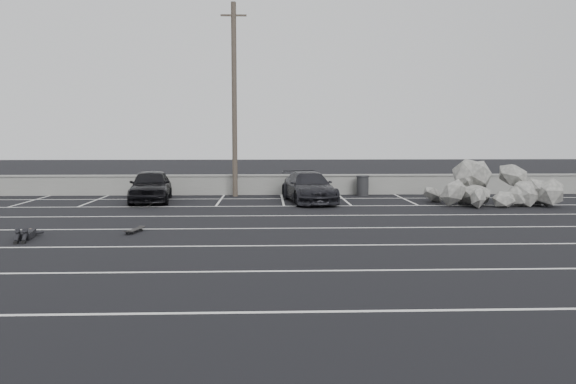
{
  "coord_description": "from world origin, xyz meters",
  "views": [
    {
      "loc": [
        0.28,
        -15.51,
        3.05
      ],
      "look_at": [
        1.04,
        5.23,
        1.0
      ],
      "focal_mm": 35.0,
      "sensor_mm": 36.0,
      "label": 1
    }
  ],
  "objects_px": {
    "trash_bin": "(363,186)",
    "person": "(27,231)",
    "car_left": "(151,186)",
    "utility_pole": "(234,100)",
    "riprap_pile": "(503,194)",
    "skateboard": "(134,230)",
    "car_right": "(309,187)"
  },
  "relations": [
    {
      "from": "car_left",
      "to": "utility_pole",
      "type": "height_order",
      "value": "utility_pole"
    },
    {
      "from": "car_left",
      "to": "person",
      "type": "relative_size",
      "value": 2.0
    },
    {
      "from": "car_left",
      "to": "utility_pole",
      "type": "distance_m",
      "value": 6.09
    },
    {
      "from": "riprap_pile",
      "to": "person",
      "type": "xyz_separation_m",
      "value": [
        -17.73,
        -7.27,
        -0.3
      ]
    },
    {
      "from": "car_left",
      "to": "riprap_pile",
      "type": "bearing_deg",
      "value": -14.08
    },
    {
      "from": "car_left",
      "to": "person",
      "type": "xyz_separation_m",
      "value": [
        -1.8,
        -9.39,
        -0.55
      ]
    },
    {
      "from": "car_left",
      "to": "trash_bin",
      "type": "bearing_deg",
      "value": 5.97
    },
    {
      "from": "trash_bin",
      "to": "riprap_pile",
      "type": "relative_size",
      "value": 0.18
    },
    {
      "from": "utility_pole",
      "to": "skateboard",
      "type": "distance_m",
      "value": 12.19
    },
    {
      "from": "utility_pole",
      "to": "trash_bin",
      "type": "xyz_separation_m",
      "value": [
        6.58,
        0.04,
        -4.39
      ]
    },
    {
      "from": "utility_pole",
      "to": "riprap_pile",
      "type": "distance_m",
      "value": 13.61
    },
    {
      "from": "utility_pole",
      "to": "car_right",
      "type": "bearing_deg",
      "value": -36.94
    },
    {
      "from": "car_left",
      "to": "utility_pole",
      "type": "xyz_separation_m",
      "value": [
        3.82,
        2.27,
        4.16
      ]
    },
    {
      "from": "trash_bin",
      "to": "person",
      "type": "height_order",
      "value": "trash_bin"
    },
    {
      "from": "car_right",
      "to": "trash_bin",
      "type": "distance_m",
      "value": 4.06
    },
    {
      "from": "car_left",
      "to": "trash_bin",
      "type": "xyz_separation_m",
      "value": [
        10.4,
        2.3,
        -0.23
      ]
    },
    {
      "from": "utility_pole",
      "to": "riprap_pile",
      "type": "xyz_separation_m",
      "value": [
        12.11,
        -4.38,
        -4.41
      ]
    },
    {
      "from": "trash_bin",
      "to": "utility_pole",
      "type": "bearing_deg",
      "value": -179.68
    },
    {
      "from": "car_left",
      "to": "trash_bin",
      "type": "height_order",
      "value": "car_left"
    },
    {
      "from": "utility_pole",
      "to": "person",
      "type": "distance_m",
      "value": 13.77
    },
    {
      "from": "utility_pole",
      "to": "person",
      "type": "height_order",
      "value": "utility_pole"
    },
    {
      "from": "car_right",
      "to": "person",
      "type": "relative_size",
      "value": 2.17
    },
    {
      "from": "utility_pole",
      "to": "trash_bin",
      "type": "height_order",
      "value": "utility_pole"
    },
    {
      "from": "trash_bin",
      "to": "riprap_pile",
      "type": "xyz_separation_m",
      "value": [
        5.53,
        -4.42,
        -0.02
      ]
    },
    {
      "from": "trash_bin",
      "to": "person",
      "type": "relative_size",
      "value": 0.47
    },
    {
      "from": "utility_pole",
      "to": "person",
      "type": "relative_size",
      "value": 4.37
    },
    {
      "from": "car_right",
      "to": "trash_bin",
      "type": "xyz_separation_m",
      "value": [
        3.0,
        2.73,
        -0.17
      ]
    },
    {
      "from": "riprap_pile",
      "to": "skateboard",
      "type": "distance_m",
      "value": 16.07
    },
    {
      "from": "skateboard",
      "to": "car_left",
      "type": "bearing_deg",
      "value": 112.96
    },
    {
      "from": "skateboard",
      "to": "person",
      "type": "bearing_deg",
      "value": -150.89
    },
    {
      "from": "car_left",
      "to": "car_right",
      "type": "relative_size",
      "value": 0.92
    },
    {
      "from": "utility_pole",
      "to": "person",
      "type": "bearing_deg",
      "value": -115.74
    }
  ]
}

